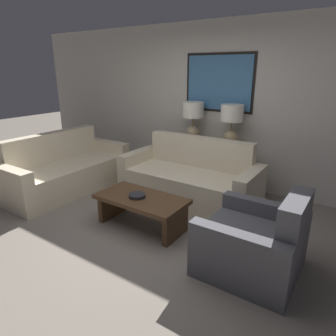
{
  "coord_description": "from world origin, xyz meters",
  "views": [
    {
      "loc": [
        2.1,
        -2.34,
        1.92
      ],
      "look_at": [
        -0.02,
        0.83,
        0.65
      ],
      "focal_mm": 32.0,
      "sensor_mm": 36.0,
      "label": 1
    }
  ],
  "objects_px": {
    "couch_by_back_wall": "(190,180)",
    "decorative_bowl": "(137,196)",
    "table_lamp_left": "(193,117)",
    "couch_by_side": "(66,171)",
    "table_lamp_right": "(232,121)",
    "armchair_near_back_wall": "(255,244)",
    "coffee_table": "(142,205)",
    "console_table": "(209,165)"
  },
  "relations": [
    {
      "from": "table_lamp_right",
      "to": "couch_by_side",
      "type": "height_order",
      "value": "table_lamp_right"
    },
    {
      "from": "decorative_bowl",
      "to": "table_lamp_left",
      "type": "bearing_deg",
      "value": 97.28
    },
    {
      "from": "table_lamp_left",
      "to": "armchair_near_back_wall",
      "type": "height_order",
      "value": "table_lamp_left"
    },
    {
      "from": "couch_by_back_wall",
      "to": "coffee_table",
      "type": "xyz_separation_m",
      "value": [
        -0.07,
        -1.09,
        -0.01
      ]
    },
    {
      "from": "console_table",
      "to": "couch_by_back_wall",
      "type": "relative_size",
      "value": 0.61
    },
    {
      "from": "console_table",
      "to": "couch_by_back_wall",
      "type": "bearing_deg",
      "value": -90.0
    },
    {
      "from": "table_lamp_right",
      "to": "couch_by_back_wall",
      "type": "relative_size",
      "value": 0.32
    },
    {
      "from": "console_table",
      "to": "table_lamp_left",
      "type": "relative_size",
      "value": 1.91
    },
    {
      "from": "coffee_table",
      "to": "decorative_bowl",
      "type": "relative_size",
      "value": 5.48
    },
    {
      "from": "couch_by_back_wall",
      "to": "decorative_bowl",
      "type": "xyz_separation_m",
      "value": [
        -0.11,
        -1.12,
        0.12
      ]
    },
    {
      "from": "table_lamp_left",
      "to": "couch_by_side",
      "type": "distance_m",
      "value": 2.29
    },
    {
      "from": "armchair_near_back_wall",
      "to": "console_table",
      "type": "bearing_deg",
      "value": 127.55
    },
    {
      "from": "couch_by_back_wall",
      "to": "couch_by_side",
      "type": "relative_size",
      "value": 1.0
    },
    {
      "from": "armchair_near_back_wall",
      "to": "couch_by_side",
      "type": "bearing_deg",
      "value": 173.73
    },
    {
      "from": "table_lamp_left",
      "to": "couch_by_back_wall",
      "type": "bearing_deg",
      "value": -62.64
    },
    {
      "from": "couch_by_side",
      "to": "couch_by_back_wall",
      "type": "bearing_deg",
      "value": 22.38
    },
    {
      "from": "console_table",
      "to": "coffee_table",
      "type": "relative_size",
      "value": 1.11
    },
    {
      "from": "decorative_bowl",
      "to": "table_lamp_right",
      "type": "bearing_deg",
      "value": 75.61
    },
    {
      "from": "console_table",
      "to": "decorative_bowl",
      "type": "height_order",
      "value": "console_table"
    },
    {
      "from": "table_lamp_right",
      "to": "armchair_near_back_wall",
      "type": "xyz_separation_m",
      "value": [
        1.05,
        -1.81,
        -0.86
      ]
    },
    {
      "from": "couch_by_back_wall",
      "to": "armchair_near_back_wall",
      "type": "xyz_separation_m",
      "value": [
        1.39,
        -1.15,
        -0.02
      ]
    },
    {
      "from": "decorative_bowl",
      "to": "console_table",
      "type": "bearing_deg",
      "value": 86.32
    },
    {
      "from": "table_lamp_left",
      "to": "table_lamp_right",
      "type": "xyz_separation_m",
      "value": [
        0.68,
        0.0,
        0.0
      ]
    },
    {
      "from": "table_lamp_right",
      "to": "couch_by_side",
      "type": "relative_size",
      "value": 0.32
    },
    {
      "from": "coffee_table",
      "to": "table_lamp_right",
      "type": "bearing_deg",
      "value": 76.63
    },
    {
      "from": "console_table",
      "to": "couch_by_side",
      "type": "height_order",
      "value": "couch_by_side"
    },
    {
      "from": "table_lamp_right",
      "to": "couch_by_back_wall",
      "type": "distance_m",
      "value": 1.12
    },
    {
      "from": "couch_by_back_wall",
      "to": "coffee_table",
      "type": "distance_m",
      "value": 1.09
    },
    {
      "from": "table_lamp_right",
      "to": "decorative_bowl",
      "type": "bearing_deg",
      "value": -104.39
    },
    {
      "from": "couch_by_back_wall",
      "to": "console_table",
      "type": "bearing_deg",
      "value": 90.0
    },
    {
      "from": "couch_by_side",
      "to": "console_table",
      "type": "bearing_deg",
      "value": 37.16
    },
    {
      "from": "couch_by_side",
      "to": "coffee_table",
      "type": "xyz_separation_m",
      "value": [
        1.83,
        -0.3,
        -0.01
      ]
    },
    {
      "from": "couch_by_back_wall",
      "to": "coffee_table",
      "type": "height_order",
      "value": "couch_by_back_wall"
    },
    {
      "from": "couch_by_side",
      "to": "armchair_near_back_wall",
      "type": "xyz_separation_m",
      "value": [
        3.3,
        -0.36,
        -0.02
      ]
    },
    {
      "from": "table_lamp_right",
      "to": "armchair_near_back_wall",
      "type": "height_order",
      "value": "table_lamp_right"
    },
    {
      "from": "table_lamp_left",
      "to": "couch_by_side",
      "type": "height_order",
      "value": "table_lamp_left"
    },
    {
      "from": "table_lamp_left",
      "to": "armchair_near_back_wall",
      "type": "distance_m",
      "value": 2.65
    },
    {
      "from": "table_lamp_right",
      "to": "decorative_bowl",
      "type": "height_order",
      "value": "table_lamp_right"
    },
    {
      "from": "table_lamp_left",
      "to": "armchair_near_back_wall",
      "type": "xyz_separation_m",
      "value": [
        1.73,
        -1.81,
        -0.86
      ]
    },
    {
      "from": "couch_by_back_wall",
      "to": "decorative_bowl",
      "type": "height_order",
      "value": "couch_by_back_wall"
    },
    {
      "from": "table_lamp_left",
      "to": "armchair_near_back_wall",
      "type": "bearing_deg",
      "value": -46.24
    },
    {
      "from": "couch_by_side",
      "to": "armchair_near_back_wall",
      "type": "relative_size",
      "value": 2.29
    }
  ]
}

